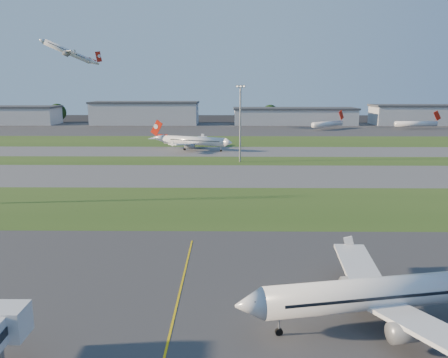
{
  "coord_description": "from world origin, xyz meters",
  "views": [
    {
      "loc": [
        11.17,
        -39.51,
        25.66
      ],
      "look_at": [
        10.19,
        47.38,
        7.0
      ],
      "focal_mm": 35.0,
      "sensor_mm": 36.0,
      "label": 1
    }
  ],
  "objects_px": {
    "airliner_parked": "(387,293)",
    "airliner_taxiing": "(193,141)",
    "mini_jet_near": "(328,124)",
    "light_mast_centre": "(240,118)",
    "mini_jet_far": "(416,124)"
  },
  "relations": [
    {
      "from": "mini_jet_far",
      "to": "light_mast_centre",
      "type": "bearing_deg",
      "value": -139.81
    },
    {
      "from": "mini_jet_near",
      "to": "light_mast_centre",
      "type": "xyz_separation_m",
      "value": [
        -55.02,
        -113.77,
        11.53
      ]
    },
    {
      "from": "airliner_parked",
      "to": "mini_jet_near",
      "type": "xyz_separation_m",
      "value": [
        41.68,
        217.67,
        -0.42
      ]
    },
    {
      "from": "light_mast_centre",
      "to": "airliner_parked",
      "type": "bearing_deg",
      "value": -82.68
    },
    {
      "from": "airliner_parked",
      "to": "light_mast_centre",
      "type": "bearing_deg",
      "value": 86.42
    },
    {
      "from": "light_mast_centre",
      "to": "mini_jet_near",
      "type": "bearing_deg",
      "value": 64.19
    },
    {
      "from": "airliner_parked",
      "to": "airliner_taxiing",
      "type": "xyz_separation_m",
      "value": [
        -31.55,
        131.95,
        -0.01
      ]
    },
    {
      "from": "airliner_parked",
      "to": "mini_jet_near",
      "type": "height_order",
      "value": "airliner_parked"
    },
    {
      "from": "mini_jet_near",
      "to": "airliner_parked",
      "type": "bearing_deg",
      "value": -140.47
    },
    {
      "from": "mini_jet_near",
      "to": "mini_jet_far",
      "type": "bearing_deg",
      "value": -37.1
    },
    {
      "from": "airliner_parked",
      "to": "mini_jet_far",
      "type": "bearing_deg",
      "value": 55.72
    },
    {
      "from": "mini_jet_near",
      "to": "light_mast_centre",
      "type": "bearing_deg",
      "value": -155.44
    },
    {
      "from": "airliner_taxiing",
      "to": "mini_jet_far",
      "type": "bearing_deg",
      "value": -124.15
    },
    {
      "from": "airliner_taxiing",
      "to": "mini_jet_near",
      "type": "relative_size",
      "value": 1.39
    },
    {
      "from": "airliner_parked",
      "to": "light_mast_centre",
      "type": "height_order",
      "value": "light_mast_centre"
    }
  ]
}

